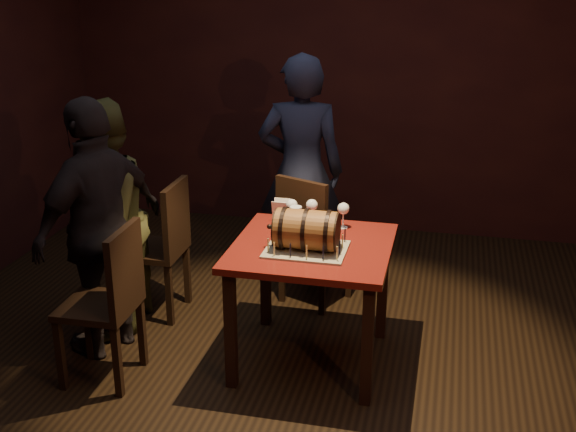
{
  "coord_description": "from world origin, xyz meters",
  "views": [
    {
      "loc": [
        0.85,
        -3.61,
        2.3
      ],
      "look_at": [
        -0.0,
        0.05,
        0.95
      ],
      "focal_mm": 45.0,
      "sensor_mm": 36.0,
      "label": 1
    }
  ],
  "objects": [
    {
      "name": "room_shell",
      "position": [
        0.0,
        0.0,
        1.4
      ],
      "size": [
        5.04,
        5.04,
        2.8
      ],
      "color": "black",
      "rests_on": "ground"
    },
    {
      "name": "pub_table",
      "position": [
        0.12,
        0.15,
        0.64
      ],
      "size": [
        0.9,
        0.9,
        0.75
      ],
      "color": "#51100D",
      "rests_on": "ground"
    },
    {
      "name": "cake_board",
      "position": [
        0.1,
        0.06,
        0.76
      ],
      "size": [
        0.45,
        0.35,
        0.01
      ],
      "primitive_type": "cube",
      "color": "gray",
      "rests_on": "pub_table"
    },
    {
      "name": "barrel_cake",
      "position": [
        0.1,
        0.06,
        0.87
      ],
      "size": [
        0.4,
        0.24,
        0.24
      ],
      "color": "brown",
      "rests_on": "cake_board"
    },
    {
      "name": "birthday_candles",
      "position": [
        0.1,
        0.06,
        0.8
      ],
      "size": [
        0.4,
        0.3,
        0.09
      ],
      "color": "#EBE48C",
      "rests_on": "cake_board"
    },
    {
      "name": "wine_glass_left",
      "position": [
        -0.07,
        0.45,
        0.87
      ],
      "size": [
        0.07,
        0.07,
        0.16
      ],
      "color": "silver",
      "rests_on": "pub_table"
    },
    {
      "name": "wine_glass_mid",
      "position": [
        0.05,
        0.48,
        0.87
      ],
      "size": [
        0.07,
        0.07,
        0.16
      ],
      "color": "silver",
      "rests_on": "pub_table"
    },
    {
      "name": "wine_glass_right",
      "position": [
        0.25,
        0.46,
        0.87
      ],
      "size": [
        0.07,
        0.07,
        0.16
      ],
      "color": "silver",
      "rests_on": "pub_table"
    },
    {
      "name": "pint_of_ale",
      "position": [
        -0.02,
        0.36,
        0.82
      ],
      "size": [
        0.07,
        0.07,
        0.15
      ],
      "color": "silver",
      "rests_on": "pub_table"
    },
    {
      "name": "menu_card",
      "position": [
        -0.15,
        0.51,
        0.81
      ],
      "size": [
        0.1,
        0.05,
        0.13
      ],
      "primitive_type": null,
      "color": "white",
      "rests_on": "pub_table"
    },
    {
      "name": "chair_back",
      "position": [
        -0.04,
        0.89,
        0.52
      ],
      "size": [
        0.53,
        0.53,
        0.93
      ],
      "color": "black",
      "rests_on": "ground"
    },
    {
      "name": "chair_left_rear",
      "position": [
        -0.97,
        0.54,
        0.52
      ],
      "size": [
        0.41,
        0.41,
        0.93
      ],
      "color": "black",
      "rests_on": "ground"
    },
    {
      "name": "chair_left_front",
      "position": [
        -0.93,
        -0.3,
        0.52
      ],
      "size": [
        0.41,
        0.41,
        0.93
      ],
      "color": "black",
      "rests_on": "ground"
    },
    {
      "name": "person_back",
      "position": [
        -0.19,
        1.27,
        0.85
      ],
      "size": [
        0.67,
        0.48,
        1.69
      ],
      "primitive_type": "imported",
      "rotation": [
        0.0,
        0.0,
        3.28
      ],
      "color": "#1B2037",
      "rests_on": "ground"
    },
    {
      "name": "person_left_rear",
      "position": [
        -1.22,
        0.24,
        0.75
      ],
      "size": [
        0.64,
        0.78,
        1.51
      ],
      "primitive_type": "imported",
      "rotation": [
        0.0,
        0.0,
        -1.48
      ],
      "color": "#3C3D1E",
      "rests_on": "ground"
    },
    {
      "name": "person_left_front",
      "position": [
        -1.14,
        0.02,
        0.79
      ],
      "size": [
        0.71,
        1.0,
        1.58
      ],
      "primitive_type": "imported",
      "rotation": [
        0.0,
        0.0,
        -1.97
      ],
      "color": "black",
      "rests_on": "ground"
    }
  ]
}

